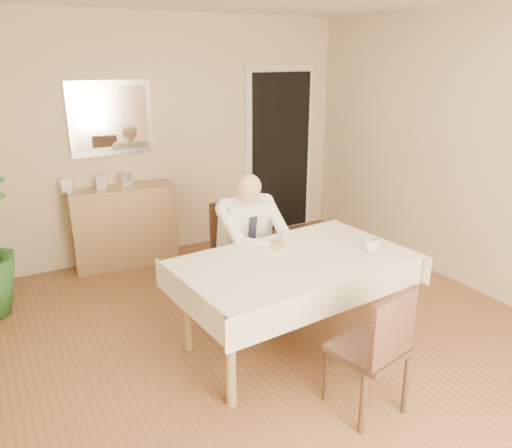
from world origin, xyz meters
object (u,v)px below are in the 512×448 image
chair_far (238,247)px  seated_man (254,241)px  chair_near (377,346)px  dining_table (294,269)px  coffee_mug (371,245)px  sideboard (125,226)px

chair_far → seated_man: seated_man is taller
chair_near → seated_man: 1.49m
dining_table → coffee_mug: coffee_mug is taller
seated_man → coffee_mug: bearing=-53.0°
chair_far → sideboard: chair_far is taller
chair_far → seated_man: (-0.00, -0.29, 0.15)m
chair_far → coffee_mug: size_ratio=7.17×
dining_table → coffee_mug: size_ratio=13.49×
seated_man → chair_near: bearing=-89.0°
seated_man → sideboard: 1.83m
chair_far → seated_man: 0.33m
chair_near → coffee_mug: bearing=40.0°
dining_table → coffee_mug: 0.62m
coffee_mug → dining_table: bearing=162.9°
dining_table → chair_far: chair_far is taller
coffee_mug → seated_man: bearing=127.0°
dining_table → chair_near: (0.03, -0.88, -0.18)m
sideboard → chair_far: bearing=-59.8°
dining_table → sideboard: (-0.65, 2.28, -0.24)m
chair_near → dining_table: bearing=79.9°
dining_table → sideboard: size_ratio=1.67×
chair_near → sideboard: (-0.67, 3.16, -0.06)m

